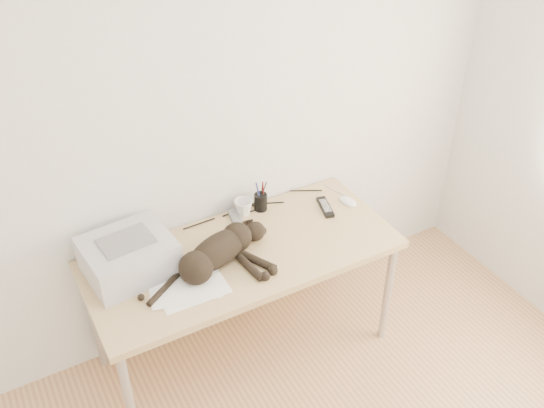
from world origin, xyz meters
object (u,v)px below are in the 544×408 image
desk (236,261)px  printer (129,256)px  mouse (348,199)px  cat (216,254)px  pen_cup (261,202)px  mug (243,208)px

desk → printer: (-0.54, 0.05, 0.23)m
mouse → cat: bearing=178.9°
desk → pen_cup: pen_cup is taller
desk → pen_cup: size_ratio=8.65×
printer → mug: 0.71m
mouse → desk: bearing=171.3°
desk → cat: size_ratio=2.16×
printer → mouse: printer is taller
printer → mouse: 1.27m
cat → pen_cup: pen_cup is taller
mug → pen_cup: pen_cup is taller
cat → mouse: bearing=-10.3°
cat → mouse: 0.89m
desk → cat: (-0.16, -0.12, 0.21)m
desk → mug: (0.15, 0.19, 0.18)m
printer → mug: (0.69, 0.15, -0.05)m
desk → pen_cup: bearing=37.1°
desk → mouse: (0.72, 0.01, 0.15)m
mug → pen_cup: size_ratio=0.54×
desk → cat: 0.29m
mouse → pen_cup: bearing=149.1°
pen_cup → mouse: 0.50m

